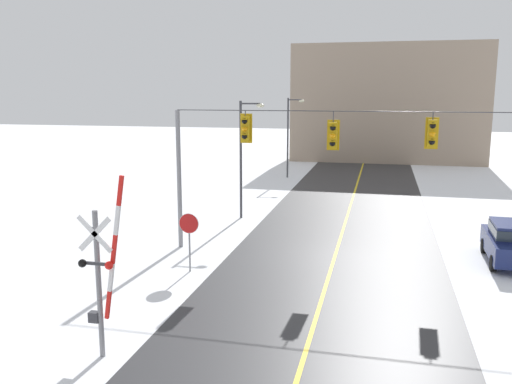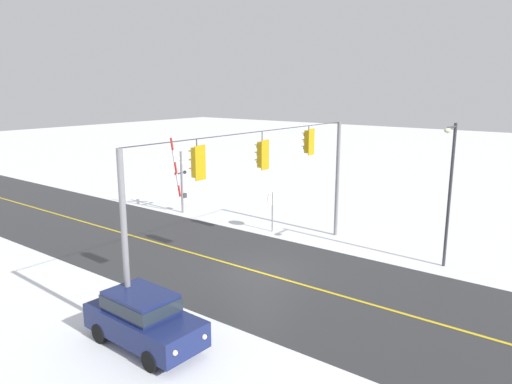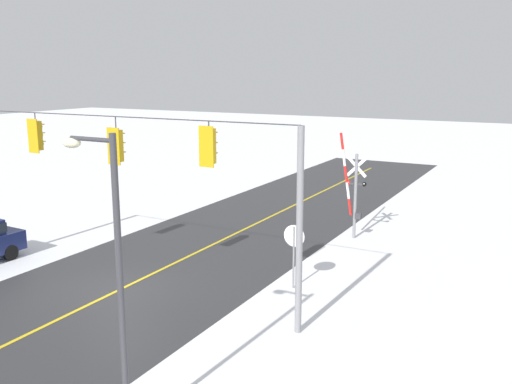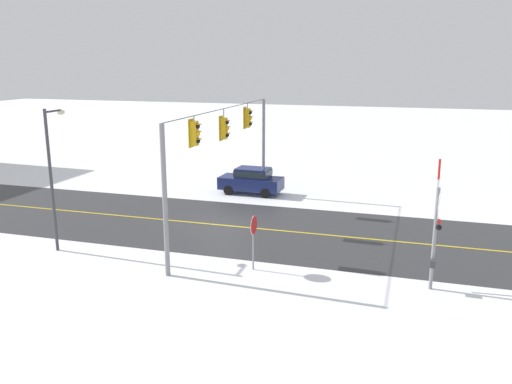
% 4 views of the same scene
% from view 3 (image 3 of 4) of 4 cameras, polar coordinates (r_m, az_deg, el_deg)
% --- Properties ---
extents(ground_plane, '(160.00, 160.00, 0.00)m').
position_cam_3_polar(ground_plane, '(21.07, -13.62, -9.61)').
color(ground_plane, white).
extents(signal_span, '(14.20, 0.47, 6.22)m').
position_cam_3_polar(signal_span, '(19.88, -14.04, 1.87)').
color(signal_span, gray).
rests_on(signal_span, ground).
extents(stop_sign, '(0.80, 0.09, 2.35)m').
position_cam_3_polar(stop_sign, '(20.17, 3.88, -5.11)').
color(stop_sign, gray).
rests_on(stop_sign, ground).
extents(railroad_crossing, '(1.34, 0.31, 4.94)m').
position_cam_3_polar(railroad_crossing, '(26.50, 9.91, 0.23)').
color(railroad_crossing, gray).
rests_on(railroad_crossing, ground).
extents(streetlamp_near, '(1.39, 0.28, 6.50)m').
position_cam_3_polar(streetlamp_near, '(11.88, -14.47, -6.64)').
color(streetlamp_near, '#38383D').
rests_on(streetlamp_near, ground).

